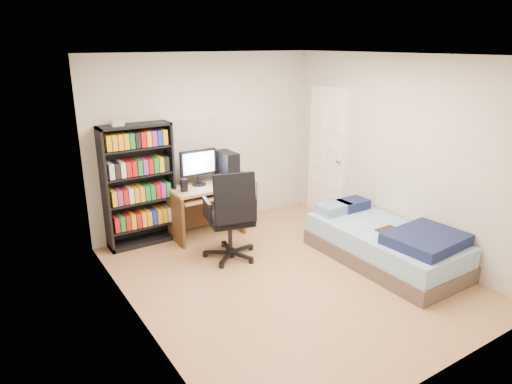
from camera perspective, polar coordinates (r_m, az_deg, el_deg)
room at (r=4.99m, az=4.32°, el=2.20°), size 3.58×4.08×2.58m
media_shelf at (r=6.20m, az=-14.44°, el=0.93°), size 0.92×0.31×1.70m
computer_desk at (r=6.44m, az=-5.72°, el=0.41°), size 0.98×0.57×1.23m
office_chair at (r=5.74m, az=-3.12°, el=-4.91°), size 0.84×0.84×1.17m
wire_cart at (r=6.76m, az=-2.37°, el=0.13°), size 0.52×0.39×0.80m
bed at (r=5.91m, az=15.95°, el=-6.25°), size 0.98×1.97×0.56m
door at (r=7.13m, az=8.88°, el=4.85°), size 0.12×0.80×2.00m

